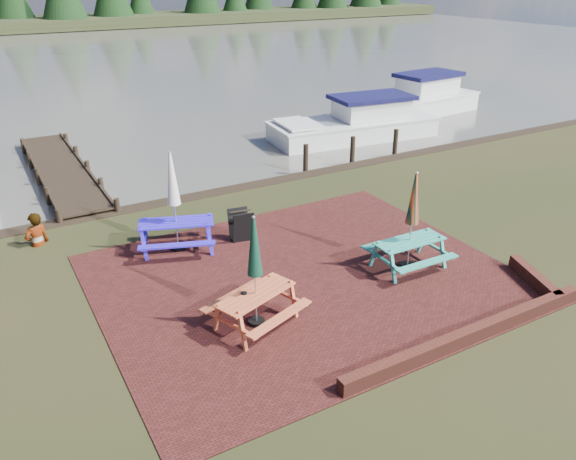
# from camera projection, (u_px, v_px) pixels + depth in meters

# --- Properties ---
(ground) EXTENTS (120.00, 120.00, 0.00)m
(ground) POSITION_uv_depth(u_px,v_px,m) (328.00, 299.00, 12.02)
(ground) COLOR black
(ground) RESTS_ON ground
(paving) EXTENTS (9.00, 7.50, 0.02)m
(paving) POSITION_uv_depth(u_px,v_px,m) (304.00, 278.00, 12.80)
(paving) COLOR #341210
(paving) RESTS_ON ground
(brick_wall) EXTENTS (6.21, 1.79, 0.30)m
(brick_wall) POSITION_uv_depth(u_px,v_px,m) (488.00, 320.00, 11.02)
(brick_wall) COLOR #4C1E16
(brick_wall) RESTS_ON ground
(water) EXTENTS (120.00, 60.00, 0.02)m
(water) POSITION_uv_depth(u_px,v_px,m) (50.00, 64.00, 41.09)
(water) COLOR #46443C
(water) RESTS_ON ground
(picnic_table_teal) EXTENTS (1.72, 1.54, 2.35)m
(picnic_table_teal) POSITION_uv_depth(u_px,v_px,m) (410.00, 236.00, 12.93)
(picnic_table_teal) COLOR teal
(picnic_table_teal) RESTS_ON ground
(picnic_table_red) EXTENTS (2.07, 1.96, 2.32)m
(picnic_table_red) POSITION_uv_depth(u_px,v_px,m) (256.00, 289.00, 10.83)
(picnic_table_red) COLOR #CB5934
(picnic_table_red) RESTS_ON ground
(picnic_table_blue) EXTENTS (2.26, 2.14, 2.53)m
(picnic_table_blue) POSITION_uv_depth(u_px,v_px,m) (176.00, 217.00, 13.74)
(picnic_table_blue) COLOR #2D1CD7
(picnic_table_blue) RESTS_ON ground
(chalkboard) EXTENTS (0.56, 0.58, 0.86)m
(chalkboard) POSITION_uv_depth(u_px,v_px,m) (241.00, 226.00, 14.35)
(chalkboard) COLOR black
(chalkboard) RESTS_ON ground
(jetty) EXTENTS (1.76, 9.08, 1.00)m
(jetty) POSITION_uv_depth(u_px,v_px,m) (62.00, 170.00, 19.26)
(jetty) COLOR black
(jetty) RESTS_ON ground
(boat_near) EXTENTS (7.37, 3.21, 1.93)m
(boat_near) POSITION_uv_depth(u_px,v_px,m) (357.00, 125.00, 23.76)
(boat_near) COLOR silver
(boat_near) RESTS_ON ground
(boat_far) EXTENTS (7.07, 3.08, 2.14)m
(boat_far) POSITION_uv_depth(u_px,v_px,m) (417.00, 101.00, 27.65)
(boat_far) COLOR silver
(boat_far) RESTS_ON ground
(person) EXTENTS (0.73, 0.60, 1.72)m
(person) POSITION_uv_depth(u_px,v_px,m) (32.00, 214.00, 13.98)
(person) COLOR gray
(person) RESTS_ON ground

